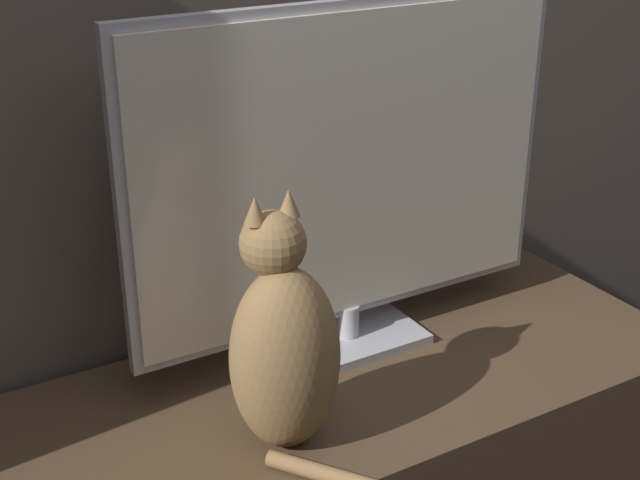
{
  "coord_description": "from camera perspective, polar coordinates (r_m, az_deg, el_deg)",
  "views": [
    {
      "loc": [
        -0.77,
        -0.32,
        1.45
      ],
      "look_at": [
        -0.05,
        0.9,
        0.82
      ],
      "focal_mm": 50.0,
      "sensor_mm": 36.0,
      "label": 1
    }
  ],
  "objects": [
    {
      "name": "tv",
      "position": [
        1.68,
        1.89,
        3.96
      ],
      "size": [
        0.9,
        0.18,
        0.69
      ],
      "color": "#B7B7BC",
      "rests_on": "tv_stand"
    },
    {
      "name": "cat",
      "position": [
        1.46,
        -2.39,
        -6.88
      ],
      "size": [
        0.19,
        0.3,
        0.44
      ],
      "rotation": [
        0.0,
        0.0,
        0.02
      ],
      "color": "#997547",
      "rests_on": "tv_stand"
    }
  ]
}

